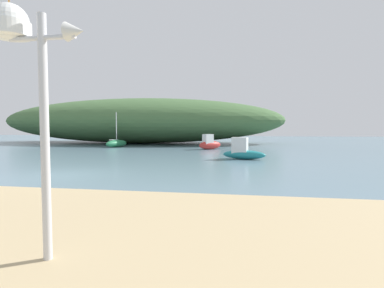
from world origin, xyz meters
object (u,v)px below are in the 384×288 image
Objects in this scene: motorboat_east_reach at (210,144)px; motorboat_off_point at (243,152)px; mast_structure at (21,47)px; sailboat_outer_mooring at (117,143)px.

motorboat_off_point is (3.02, -8.22, -0.04)m from motorboat_east_reach.
sailboat_outer_mooring is (-9.82, 25.57, -2.76)m from mast_structure.
motorboat_east_reach is (0.02, 24.00, -2.62)m from mast_structure.
motorboat_off_point is at bearing -69.82° from motorboat_east_reach.
motorboat_east_reach is 8.76m from motorboat_off_point.
mast_structure reaches higher than motorboat_east_reach.
mast_structure is 1.24× the size of motorboat_off_point.
sailboat_outer_mooring is at bearing 142.72° from motorboat_off_point.
mast_structure is at bearing -100.93° from motorboat_off_point.
motorboat_off_point is at bearing 79.07° from mast_structure.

